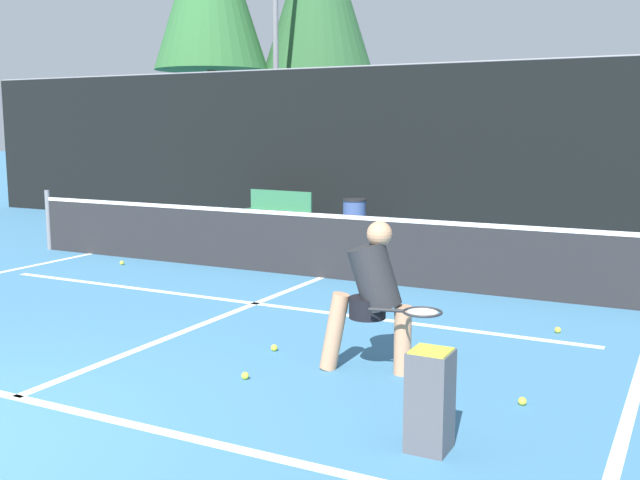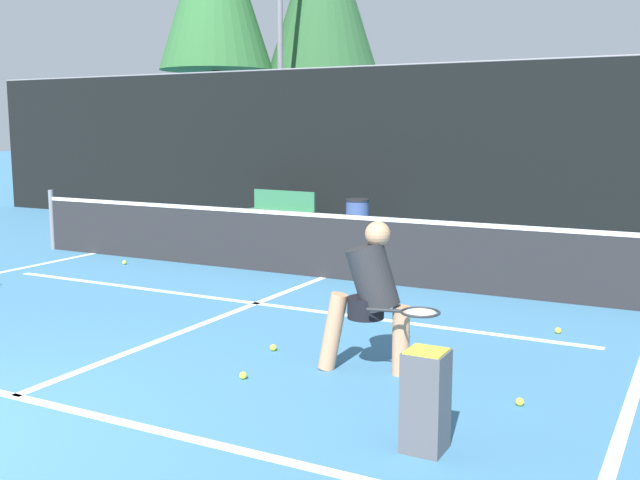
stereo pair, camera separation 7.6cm
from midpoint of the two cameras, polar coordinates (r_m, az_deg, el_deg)
The scene contains 17 objects.
court_baseline_near at distance 6.76m, azimuth -21.96°, elevation -10.97°, with size 11.00×0.10×0.01m, color white.
court_service_line at distance 9.44m, azimuth -4.66°, elevation -4.82°, with size 8.25×0.10×0.01m, color white.
court_center_mark at distance 8.69m, azimuth -7.96°, elevation -6.06°, with size 0.10×5.50×0.01m, color white.
court_sideline_right at distance 7.16m, azimuth 23.31°, elevation -9.95°, with size 0.10×6.50×0.01m, color white.
net at distance 10.89m, azimuth 0.46°, elevation -0.25°, with size 11.09×0.09×1.07m.
fence_back at distance 15.04m, azimuth 8.68°, elevation 6.69°, with size 24.00×0.06×3.42m.
player_practicing at distance 6.68m, azimuth 4.24°, elevation -4.04°, with size 1.21×0.53×1.39m.
tennis_ball_scattered_0 at distance 7.48m, azimuth -3.29°, elevation -8.19°, with size 0.07×0.07×0.07m, color #D1E033.
tennis_ball_scattered_1 at distance 12.40m, azimuth -14.51°, elevation -1.67°, with size 0.07×0.07×0.07m, color #D1E033.
tennis_ball_scattered_2 at distance 6.71m, azimuth -5.55°, elevation -10.24°, with size 0.07×0.07×0.07m, color #D1E033.
tennis_ball_scattered_4 at distance 6.30m, azimuth 15.33°, elevation -11.81°, with size 0.07×0.07×0.07m, color #D1E033.
tennis_ball_scattered_5 at distance 8.48m, azimuth 17.93°, elevation -6.58°, with size 0.07×0.07×0.07m, color #D1E033.
ball_hopper at distance 5.25m, azimuth 8.47°, elevation -11.84°, with size 0.28×0.28×0.71m.
courtside_bench at distance 15.66m, azimuth -2.85°, elevation 2.32°, with size 1.57×0.51×0.86m.
trash_bin at distance 14.54m, azimuth 3.01°, elevation 1.58°, with size 0.46×0.46×0.80m.
parked_car at distance 18.89m, azimuth 1.31°, elevation 3.90°, with size 1.80×4.59×1.48m.
building_far at distance 33.31m, azimuth 19.52°, elevation 8.58°, with size 36.00×2.40×4.84m, color #B2ADA3.
Camera 2 is at (4.98, -2.84, 2.21)m, focal length 42.00 mm.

